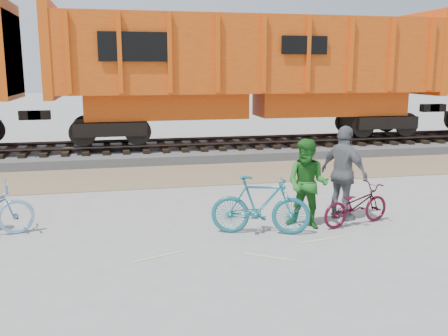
% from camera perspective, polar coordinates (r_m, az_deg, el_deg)
% --- Properties ---
extents(ground, '(120.00, 120.00, 0.00)m').
position_cam_1_polar(ground, '(9.35, -1.78, -7.89)').
color(ground, '#9E9E99').
rests_on(ground, ground).
extents(gravel_strip, '(120.00, 3.00, 0.02)m').
position_cam_1_polar(gravel_strip, '(14.60, -5.72, -0.87)').
color(gravel_strip, '#8F7859').
rests_on(gravel_strip, ground).
extents(ballast_bed, '(120.00, 4.00, 0.30)m').
position_cam_1_polar(ballast_bed, '(17.99, -7.02, 1.86)').
color(ballast_bed, slate).
rests_on(ballast_bed, ground).
extents(track, '(120.00, 2.60, 0.24)m').
position_cam_1_polar(track, '(17.94, -7.04, 2.88)').
color(track, black).
rests_on(track, ballast_bed).
extents(hopper_car_center, '(14.00, 3.13, 4.65)m').
position_cam_1_polar(hopper_car_center, '(18.33, 3.13, 11.07)').
color(hopper_car_center, black).
rests_on(hopper_car_center, track).
extents(bicycle_teal, '(1.93, 1.06, 1.12)m').
position_cam_1_polar(bicycle_teal, '(9.38, 4.20, -4.26)').
color(bicycle_teal, '#1A6977').
rests_on(bicycle_teal, ground).
extents(bicycle_maroon, '(1.67, 0.96, 0.83)m').
position_cam_1_polar(bicycle_maroon, '(10.27, 14.85, -4.07)').
color(bicycle_maroon, '#480B1D').
rests_on(bicycle_maroon, ground).
extents(person_man, '(1.08, 1.05, 1.75)m').
position_cam_1_polar(person_man, '(9.81, 9.52, -1.80)').
color(person_man, '#21681F').
rests_on(person_man, ground).
extents(person_woman, '(0.91, 1.24, 1.95)m').
position_cam_1_polar(person_woman, '(10.45, 13.53, -0.60)').
color(person_woman, slate).
rests_on(person_woman, ground).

